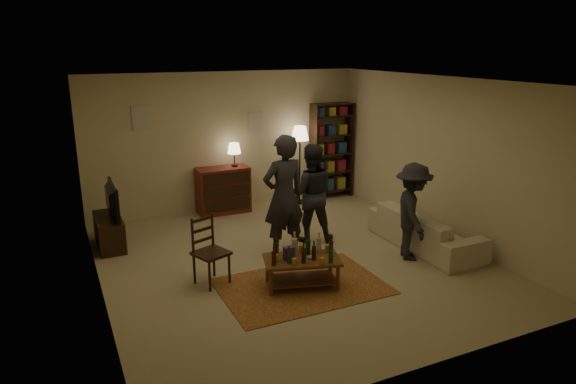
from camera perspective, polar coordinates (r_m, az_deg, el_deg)
floor at (r=7.92m, az=0.48°, el=-7.64°), size 6.00×6.00×0.00m
room_shell at (r=9.94m, az=-10.45°, el=7.87°), size 6.00×6.00×6.00m
rug at (r=7.13m, az=1.54°, el=-10.42°), size 2.20×1.50×0.01m
coffee_table at (r=6.98m, az=1.54°, el=-7.67°), size 1.13×0.82×0.76m
dining_chair at (r=7.14m, az=-8.86°, el=-6.18°), size 0.54×0.54×0.97m
tv_stand at (r=8.83m, az=-19.29°, el=-3.38°), size 0.40×1.00×1.06m
dresser at (r=10.08m, az=-7.17°, el=0.35°), size 1.00×0.50×1.36m
bookshelf at (r=10.98m, az=4.83°, el=4.71°), size 0.90×0.34×2.02m
floor_lamp at (r=10.43m, az=1.33°, el=5.96°), size 0.36×0.36×1.61m
sofa at (r=8.63m, az=15.00°, el=-4.01°), size 0.81×2.08×0.61m
person_left at (r=7.79m, az=-0.48°, el=-0.55°), size 0.74×0.52×1.92m
person_right at (r=8.47m, az=2.51°, el=-0.13°), size 0.98×0.88×1.65m
person_by_sofa at (r=7.99m, az=13.67°, el=-2.15°), size 0.91×1.11×1.50m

